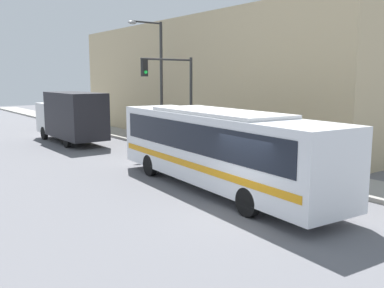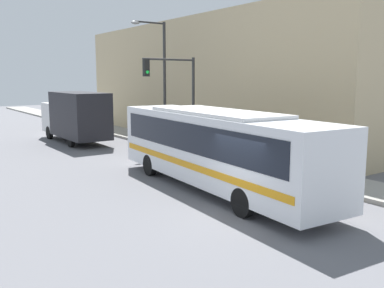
% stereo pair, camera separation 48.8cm
% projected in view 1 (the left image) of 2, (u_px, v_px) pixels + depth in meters
% --- Properties ---
extents(ground_plane, '(120.00, 120.00, 0.00)m').
position_uv_depth(ground_plane, '(247.00, 215.00, 13.48)').
color(ground_plane, slate).
extents(sidewalk, '(2.56, 70.00, 0.17)m').
position_uv_depth(sidewalk, '(120.00, 133.00, 32.75)').
color(sidewalk, gray).
rests_on(sidewalk, ground_plane).
extents(building_facade, '(6.00, 27.28, 8.17)m').
position_uv_depth(building_facade, '(208.00, 81.00, 30.40)').
color(building_facade, tan).
rests_on(building_facade, ground_plane).
extents(city_bus, '(3.31, 11.63, 3.08)m').
position_uv_depth(city_bus, '(218.00, 145.00, 16.33)').
color(city_bus, silver).
rests_on(city_bus, ground_plane).
extents(delivery_truck, '(2.30, 7.55, 3.36)m').
position_uv_depth(delivery_truck, '(71.00, 116.00, 28.31)').
color(delivery_truck, black).
rests_on(delivery_truck, ground_plane).
extents(fire_hydrant, '(0.27, 0.36, 0.73)m').
position_uv_depth(fire_hydrant, '(260.00, 159.00, 19.94)').
color(fire_hydrant, gold).
rests_on(fire_hydrant, sidewalk).
extents(traffic_light_pole, '(3.28, 0.35, 5.25)m').
position_uv_depth(traffic_light_pole, '(174.00, 87.00, 23.36)').
color(traffic_light_pole, '#2D2D2D').
rests_on(traffic_light_pole, sidewalk).
extents(street_lamp, '(2.35, 0.28, 7.51)m').
position_uv_depth(street_lamp, '(157.00, 73.00, 26.37)').
color(street_lamp, '#2D2D2D').
rests_on(street_lamp, sidewalk).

